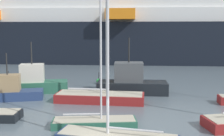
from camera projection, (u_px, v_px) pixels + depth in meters
The scene contains 8 objects.
sailboat_3 at pixel (95, 120), 17.33m from camera, with size 5.38×2.22×8.74m.
sailboat_4 at pixel (100, 95), 23.14m from camera, with size 7.39×2.46×14.26m.
fishing_boat_0 at pixel (35, 82), 26.68m from camera, with size 6.31×3.43×4.84m.
fishing_boat_1 at pixel (10, 91), 23.87m from camera, with size 5.55×3.11×4.04m.
fishing_boat_3 at pixel (131, 82), 26.23m from camera, with size 6.62×2.51×5.25m.
channel_buoy_0 at pixel (9, 81), 30.69m from camera, with size 0.64×0.64×1.46m.
channel_buoy_1 at pixel (99, 81), 31.04m from camera, with size 0.57×0.57×1.28m.
cruise_ship at pixel (64, 18), 55.50m from camera, with size 132.61×22.29×25.81m.
Camera 1 is at (1.93, -12.48, 6.01)m, focal length 44.61 mm.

